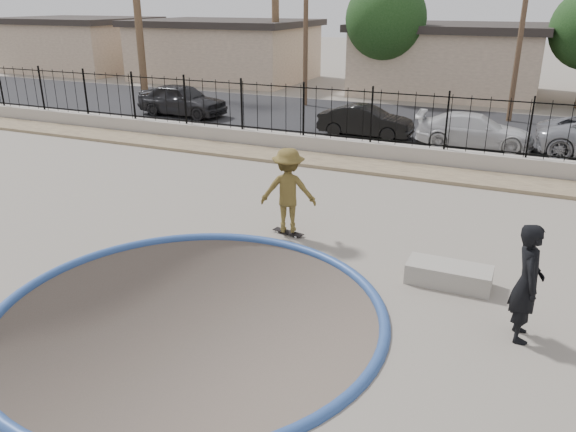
# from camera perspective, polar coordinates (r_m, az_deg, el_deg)

# --- Properties ---
(ground) EXTENTS (120.00, 120.00, 2.20)m
(ground) POSITION_cam_1_polar(r_m,az_deg,el_deg) (21.77, 9.35, 4.05)
(ground) COLOR slate
(ground) RESTS_ON ground
(bowl_pit) EXTENTS (6.84, 6.84, 1.80)m
(bowl_pit) POSITION_cam_1_polar(r_m,az_deg,el_deg) (10.24, -9.91, -9.77)
(bowl_pit) COLOR #453D35
(bowl_pit) RESTS_ON ground
(coping_ring) EXTENTS (7.04, 7.04, 0.20)m
(coping_ring) POSITION_cam_1_polar(r_m,az_deg,el_deg) (10.24, -9.91, -9.77)
(coping_ring) COLOR #2A4888
(coping_ring) RESTS_ON ground
(rock_strip) EXTENTS (42.00, 1.60, 0.11)m
(rock_strip) POSITION_cam_1_polar(r_m,az_deg,el_deg) (18.85, 7.33, 5.14)
(rock_strip) COLOR tan
(rock_strip) RESTS_ON ground
(retaining_wall) EXTENTS (42.00, 0.45, 0.60)m
(retaining_wall) POSITION_cam_1_polar(r_m,az_deg,el_deg) (19.81, 8.30, 6.61)
(retaining_wall) COLOR #A1978D
(retaining_wall) RESTS_ON ground
(fence) EXTENTS (40.00, 0.04, 1.80)m
(fence) POSITION_cam_1_polar(r_m,az_deg,el_deg) (19.54, 8.49, 10.02)
(fence) COLOR black
(fence) RESTS_ON retaining_wall
(street) EXTENTS (90.00, 8.00, 0.04)m
(street) POSITION_cam_1_polar(r_m,az_deg,el_deg) (26.23, 12.39, 9.29)
(street) COLOR black
(street) RESTS_ON ground
(house_west_far) EXTENTS (10.60, 8.60, 3.90)m
(house_west_far) POSITION_cam_1_polar(r_m,az_deg,el_deg) (48.06, -20.53, 16.08)
(house_west_far) COLOR tan
(house_west_far) RESTS_ON ground
(house_west) EXTENTS (11.60, 8.60, 3.90)m
(house_west) POSITION_cam_1_polar(r_m,az_deg,el_deg) (40.23, -6.41, 16.47)
(house_west) COLOR tan
(house_west) RESTS_ON ground
(house_center) EXTENTS (10.60, 8.60, 3.90)m
(house_center) POSITION_cam_1_polar(r_m,az_deg,el_deg) (35.22, 16.06, 15.15)
(house_center) COLOR tan
(house_center) RESTS_ON ground
(utility_pole_left) EXTENTS (1.70, 0.24, 9.00)m
(utility_pole_left) POSITION_cam_1_polar(r_m,az_deg,el_deg) (29.38, 1.83, 20.20)
(utility_pole_left) COLOR #473323
(utility_pole_left) RESTS_ON ground
(utility_pole_mid) EXTENTS (1.70, 0.24, 9.50)m
(utility_pole_mid) POSITION_cam_1_polar(r_m,az_deg,el_deg) (27.22, 22.93, 19.11)
(utility_pole_mid) COLOR #473323
(utility_pole_mid) RESTS_ON ground
(street_tree_left) EXTENTS (4.32, 4.32, 6.36)m
(street_tree_left) POSITION_cam_1_polar(r_m,az_deg,el_deg) (32.25, 9.91, 19.09)
(street_tree_left) COLOR #473323
(street_tree_left) RESTS_ON ground
(skater) EXTENTS (1.46, 1.11, 1.99)m
(skater) POSITION_cam_1_polar(r_m,az_deg,el_deg) (12.95, 0.02, 2.19)
(skater) COLOR olive
(skater) RESTS_ON ground
(skateboard) EXTENTS (0.81, 0.35, 0.07)m
(skateboard) POSITION_cam_1_polar(r_m,az_deg,el_deg) (13.29, 0.02, -1.65)
(skateboard) COLOR black
(skateboard) RESTS_ON ground
(videographer) EXTENTS (0.58, 0.79, 2.00)m
(videographer) POSITION_cam_1_polar(r_m,az_deg,el_deg) (9.76, 23.14, -6.27)
(videographer) COLOR black
(videographer) RESTS_ON ground
(concrete_ledge) EXTENTS (1.60, 0.70, 0.40)m
(concrete_ledge) POSITION_cam_1_polar(r_m,az_deg,el_deg) (11.42, 16.02, -5.76)
(concrete_ledge) COLOR gray
(concrete_ledge) RESTS_ON ground
(car_a) EXTENTS (4.44, 1.99, 1.48)m
(car_a) POSITION_cam_1_polar(r_m,az_deg,el_deg) (27.41, -10.70, 11.53)
(car_a) COLOR black
(car_a) RESTS_ON street
(car_b) EXTENTS (3.73, 1.34, 1.23)m
(car_b) POSITION_cam_1_polar(r_m,az_deg,el_deg) (22.92, 7.89, 9.52)
(car_b) COLOR black
(car_b) RESTS_ON street
(car_c) EXTENTS (4.34, 2.01, 1.23)m
(car_c) POSITION_cam_1_polar(r_m,az_deg,el_deg) (22.17, 18.39, 8.25)
(car_c) COLOR silver
(car_c) RESTS_ON street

